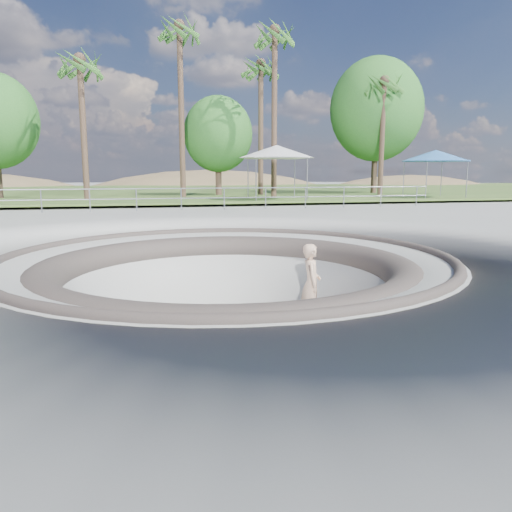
% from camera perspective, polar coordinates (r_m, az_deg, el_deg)
% --- Properties ---
extents(ground, '(180.00, 180.00, 0.00)m').
position_cam_1_polar(ground, '(11.47, -3.39, -0.07)').
color(ground, '#9B9A96').
rests_on(ground, ground).
extents(skate_bowl, '(14.00, 14.00, 4.10)m').
position_cam_1_polar(skate_bowl, '(11.91, -3.30, -8.77)').
color(skate_bowl, '#9B9A96').
rests_on(skate_bowl, ground).
extents(grass_strip, '(180.00, 36.00, 0.12)m').
position_cam_1_polar(grass_strip, '(45.21, -10.91, 7.29)').
color(grass_strip, '#3C5F26').
rests_on(grass_strip, ground).
extents(distant_hills, '(103.20, 45.00, 28.60)m').
position_cam_1_polar(distant_hills, '(69.13, -8.43, 2.08)').
color(distant_hills, brown).
rests_on(distant_hills, ground).
extents(safety_railing, '(25.00, 0.06, 1.03)m').
position_cam_1_polar(safety_railing, '(23.25, -8.55, 6.47)').
color(safety_railing, gray).
rests_on(safety_railing, ground).
extents(skateboard, '(0.79, 0.45, 0.08)m').
position_cam_1_polar(skateboard, '(12.77, 6.24, -7.58)').
color(skateboard, '#945A3B').
rests_on(skateboard, ground).
extents(skater, '(0.63, 0.81, 1.99)m').
position_cam_1_polar(skater, '(12.51, 6.32, -3.15)').
color(skater, beige).
rests_on(skater, skateboard).
extents(canopy_white, '(6.33, 6.33, 3.20)m').
position_cam_1_polar(canopy_white, '(30.28, 2.37, 11.81)').
color(canopy_white, gray).
rests_on(canopy_white, ground).
extents(canopy_blue, '(6.00, 6.00, 3.03)m').
position_cam_1_polar(canopy_blue, '(34.90, 19.84, 10.72)').
color(canopy_blue, gray).
rests_on(canopy_blue, ground).
extents(palm_b, '(2.60, 2.60, 8.93)m').
position_cam_1_polar(palm_b, '(32.22, -19.48, 19.64)').
color(palm_b, brown).
rests_on(palm_b, ground).
extents(palm_c, '(2.60, 2.60, 11.57)m').
position_cam_1_polar(palm_c, '(34.38, -8.74, 23.54)').
color(palm_c, brown).
rests_on(palm_c, ground).
extents(palm_d, '(2.60, 2.60, 9.96)m').
position_cam_1_polar(palm_d, '(36.94, 0.56, 20.30)').
color(palm_d, brown).
rests_on(palm_d, ground).
extents(palm_e, '(2.60, 2.60, 11.31)m').
position_cam_1_polar(palm_e, '(34.07, 2.15, 23.36)').
color(palm_e, brown).
rests_on(palm_e, ground).
extents(palm_f, '(2.60, 2.60, 8.85)m').
position_cam_1_polar(palm_f, '(37.89, 14.44, 18.16)').
color(palm_f, brown).
rests_on(palm_f, ground).
extents(bushy_tree_mid, '(4.86, 4.42, 7.01)m').
position_cam_1_polar(bushy_tree_mid, '(36.21, -4.36, 13.69)').
color(bushy_tree_mid, brown).
rests_on(bushy_tree_mid, ground).
extents(bushy_tree_right, '(7.18, 6.52, 10.35)m').
position_cam_1_polar(bushy_tree_right, '(40.78, 13.61, 15.94)').
color(bushy_tree_right, brown).
rests_on(bushy_tree_right, ground).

